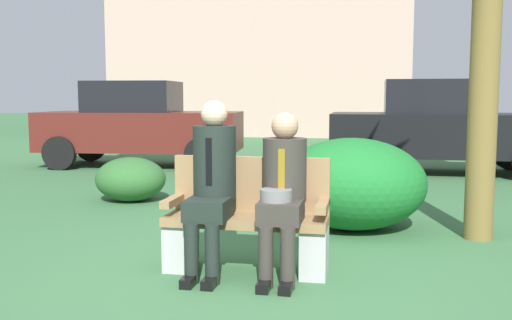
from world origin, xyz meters
TOP-DOWN VIEW (x-y plane):
  - ground_plane at (0.00, 0.00)m, footprint 80.00×80.00m
  - park_bench at (0.01, 0.24)m, footprint 1.28×0.44m
  - seated_man_left at (-0.25, 0.13)m, footprint 0.34×0.72m
  - seated_man_right at (0.31, 0.11)m, footprint 0.34×0.72m
  - shrub_near_bench at (-2.16, 2.99)m, footprint 0.94×0.86m
  - shrub_mid_lawn at (0.78, 1.90)m, footprint 1.53×1.40m
  - parked_car_near at (-3.55, 6.72)m, footprint 4.02×1.99m
  - parked_car_far at (2.17, 6.71)m, footprint 3.90×1.71m

SIDE VIEW (x-z plane):
  - ground_plane at x=0.00m, z-range 0.00..0.00m
  - shrub_near_bench at x=-2.16m, z-range 0.00..0.58m
  - park_bench at x=0.01m, z-range -0.06..0.84m
  - shrub_mid_lawn at x=0.78m, z-range 0.00..0.96m
  - seated_man_right at x=0.31m, z-range 0.07..1.34m
  - seated_man_left at x=-0.25m, z-range 0.08..1.43m
  - parked_car_near at x=-3.55m, z-range 0.00..1.68m
  - parked_car_far at x=2.17m, z-range 0.00..1.68m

